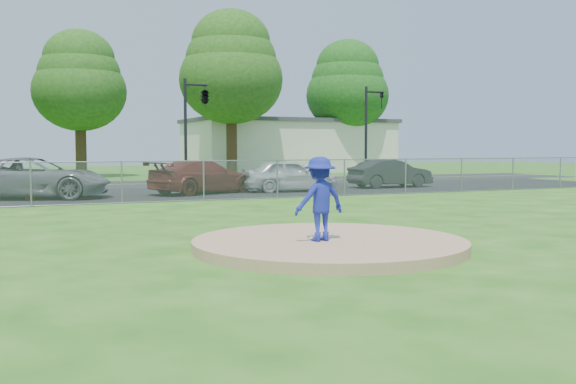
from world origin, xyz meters
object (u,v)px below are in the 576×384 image
object	(u,v)px
tree_center	(79,80)
traffic_signal_center	(203,98)
tree_right	(231,67)
traffic_cone	(30,190)
parked_car_gray	(34,178)
pitcher	(320,199)
commercial_building	(288,145)
traffic_signal_right	(369,124)
parked_car_pearl	(290,175)
parked_car_darkred	(203,177)
parked_car_charcoal	(390,173)
tree_far_right	(347,85)

from	to	relation	value
tree_center	traffic_signal_center	distance (m)	13.12
tree_right	traffic_cone	distance (m)	22.91
traffic_cone	parked_car_gray	xyz separation A→B (m)	(0.18, 0.37, 0.43)
traffic_signal_center	pitcher	distance (m)	22.84
traffic_cone	parked_car_gray	world-z (taller)	parked_car_gray
commercial_building	traffic_signal_right	size ratio (longest dim) A/B	2.93
parked_car_pearl	tree_center	bearing A→B (deg)	27.37
parked_car_pearl	parked_car_darkred	bearing A→B (deg)	91.43
tree_center	parked_car_charcoal	distance (m)	22.85
parked_car_charcoal	commercial_building	bearing A→B (deg)	-12.25
traffic_signal_center	tree_right	bearing A→B (deg)	63.29
traffic_signal_center	parked_car_darkred	size ratio (longest dim) A/B	1.13
commercial_building	pitcher	world-z (taller)	commercial_building
traffic_signal_center	traffic_signal_right	world-z (taller)	same
traffic_cone	parked_car_darkred	xyz separation A→B (m)	(6.96, 0.32, 0.35)
commercial_building	parked_car_pearl	world-z (taller)	commercial_building
commercial_building	parked_car_charcoal	size ratio (longest dim) A/B	3.89
tree_right	pitcher	distance (m)	34.12
commercial_building	traffic_signal_center	distance (m)	20.17
commercial_building	tree_center	world-z (taller)	tree_center
commercial_building	parked_car_gray	distance (m)	30.49
traffic_signal_right	parked_car_darkred	xyz separation A→B (m)	(-12.19, -6.36, -2.63)
pitcher	traffic_cone	bearing A→B (deg)	-79.79
traffic_signal_right	parked_car_darkred	world-z (taller)	traffic_signal_right
traffic_cone	pitcher	bearing A→B (deg)	-73.36
tree_right	traffic_signal_center	size ratio (longest dim) A/B	2.08
traffic_signal_center	parked_car_charcoal	xyz separation A→B (m)	(7.86, -6.00, -3.91)
commercial_building	traffic_cone	distance (m)	30.90
tree_far_right	traffic_signal_center	xyz separation A→B (m)	(-16.03, -13.00, -2.45)
tree_center	commercial_building	bearing A→B (deg)	13.24
tree_center	traffic_cone	size ratio (longest dim) A/B	13.23
traffic_signal_right	traffic_cone	distance (m)	20.50
tree_right	parked_car_pearl	size ratio (longest dim) A/B	2.72
parked_car_gray	parked_car_charcoal	distance (m)	16.57
tree_center	parked_car_darkred	xyz separation A→B (m)	(3.05, -18.36, -5.74)
traffic_signal_center	parked_car_gray	bearing A→B (deg)	-144.07
parked_car_darkred	traffic_cone	bearing A→B (deg)	70.65
traffic_cone	parked_car_darkred	world-z (taller)	parked_car_darkred
pitcher	traffic_signal_right	bearing A→B (deg)	-129.68
tree_right	traffic_signal_right	size ratio (longest dim) A/B	2.08
parked_car_gray	tree_right	bearing A→B (deg)	-21.46
tree_center	parked_car_darkred	bearing A→B (deg)	-80.58
tree_right	pitcher	world-z (taller)	tree_right
commercial_building	tree_far_right	bearing A→B (deg)	-36.87
commercial_building	tree_center	size ratio (longest dim) A/B	1.67
traffic_signal_center	parked_car_charcoal	distance (m)	10.63
tree_center	parked_car_pearl	size ratio (longest dim) A/B	2.30
pitcher	tree_far_right	bearing A→B (deg)	-126.42
traffic_signal_right	tree_center	bearing A→B (deg)	141.78
pitcher	parked_car_gray	size ratio (longest dim) A/B	0.28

